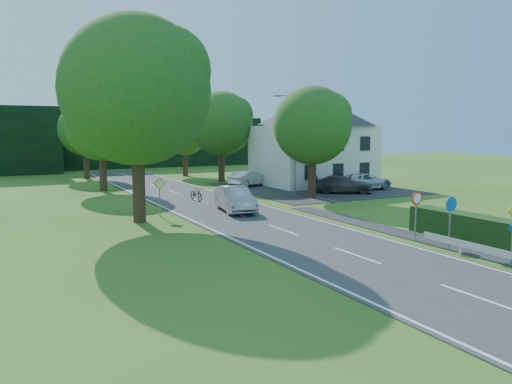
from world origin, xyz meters
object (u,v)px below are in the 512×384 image
parked_car_silver_b (364,181)px  parasol (316,176)px  streetlight (294,140)px  parked_car_grey (343,184)px  motorcycle (196,194)px  parked_car_silver_a (249,178)px  moving_car (235,199)px

parked_car_silver_b → parasol: size_ratio=2.47×
streetlight → parked_car_grey: size_ratio=1.63×
motorcycle → parked_car_silver_a: bearing=36.0°
parked_car_grey → parked_car_silver_b: 3.18m
parked_car_silver_b → motorcycle: bearing=86.1°
parked_car_silver_a → parasol: 6.36m
parked_car_grey → moving_car: bearing=143.4°
parked_car_grey → parasol: bearing=22.1°
moving_car → parked_car_silver_b: size_ratio=0.93×
parked_car_grey → parasol: 5.61m
streetlight → motorcycle: size_ratio=4.18×
motorcycle → parked_car_silver_b: (15.45, -0.48, 0.22)m
moving_car → streetlight: bearing=44.7°
parked_car_silver_a → parasol: size_ratio=2.11×
motorcycle → parked_car_grey: (12.42, -1.45, 0.21)m
moving_car → parasol: 16.45m
streetlight → parked_car_silver_b: (7.29, -0.02, -3.70)m
streetlight → moving_car: streetlight is taller
moving_car → motorcycle: bearing=103.6°
streetlight → parked_car_grey: streetlight is taller
parked_car_silver_a → parasol: (5.85, -2.48, 0.22)m
moving_car → parked_car_silver_a: bearing=69.5°
parked_car_silver_a → parked_car_grey: bearing=-174.7°
parked_car_silver_b → parasol: (-1.96, 4.54, 0.22)m
parked_car_silver_b → moving_car: bearing=107.6°
parked_car_silver_a → motorcycle: bearing=104.9°
moving_car → parasol: bearing=47.0°
parked_car_silver_b → streetlight: bearing=87.7°
parked_car_silver_a → parasol: bearing=-138.6°
motorcycle → parasol: 14.09m
streetlight → moving_car: bearing=-145.0°
streetlight → parked_car_silver_b: size_ratio=1.54×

